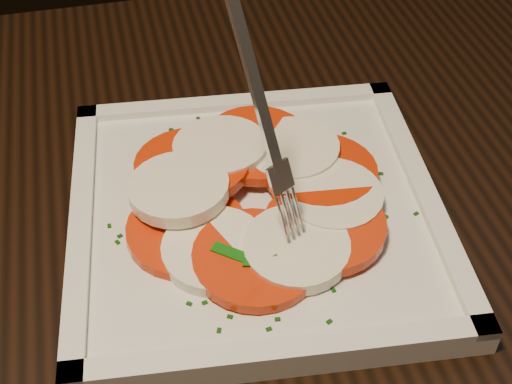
{
  "coord_description": "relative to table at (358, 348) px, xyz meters",
  "views": [
    {
      "loc": [
        -0.44,
        -0.56,
        1.12
      ],
      "look_at": [
        -0.33,
        -0.22,
        0.78
      ],
      "focal_mm": 50.0,
      "sensor_mm": 36.0,
      "label": 1
    }
  ],
  "objects": [
    {
      "name": "chair",
      "position": [
        0.16,
        0.67,
        -0.12
      ],
      "size": [
        0.49,
        0.49,
        0.93
      ],
      "rotation": [
        0.0,
        0.0,
        -0.18
      ],
      "color": "black",
      "rests_on": "ground"
    },
    {
      "name": "plate",
      "position": [
        -0.06,
        0.06,
        0.11
      ],
      "size": [
        0.3,
        0.3,
        0.01
      ],
      "primitive_type": "cube",
      "rotation": [
        0.0,
        0.0,
        -0.19
      ],
      "color": "white",
      "rests_on": "table"
    },
    {
      "name": "table",
      "position": [
        0.0,
        0.0,
        0.0
      ],
      "size": [
        1.26,
        0.9,
        0.75
      ],
      "rotation": [
        0.0,
        0.0,
        -0.08
      ],
      "color": "black",
      "rests_on": "ground"
    },
    {
      "name": "caprese_salad",
      "position": [
        -0.06,
        0.06,
        0.12
      ],
      "size": [
        0.21,
        0.22,
        0.03
      ],
      "color": "red",
      "rests_on": "plate"
    },
    {
      "name": "fork",
      "position": [
        -0.07,
        0.05,
        0.21
      ],
      "size": [
        0.05,
        0.06,
        0.14
      ],
      "primitive_type": null,
      "rotation": [
        0.0,
        0.0,
        0.42
      ],
      "color": "white",
      "rests_on": "caprese_salad"
    }
  ]
}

